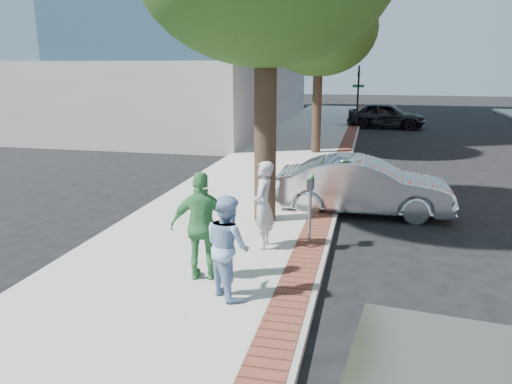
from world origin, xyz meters
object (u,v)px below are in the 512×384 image
(person_green, at_px, (203,226))
(bg_car, at_px, (386,115))
(person_officer, at_px, (228,246))
(person_gray, at_px, (263,205))
(parking_meter, at_px, (310,194))
(sedan_silver, at_px, (364,186))

(person_green, height_order, bg_car, person_green)
(person_officer, bearing_deg, person_gray, -47.90)
(parking_meter, distance_m, person_green, 2.77)
(bg_car, bearing_deg, person_officer, -179.83)
(parking_meter, bearing_deg, person_gray, -149.20)
(person_green, bearing_deg, parking_meter, -135.64)
(person_officer, relative_size, person_green, 0.88)
(parking_meter, height_order, person_green, person_green)
(bg_car, bearing_deg, sedan_silver, -175.87)
(person_gray, relative_size, bg_car, 0.39)
(sedan_silver, height_order, bg_car, bg_car)
(person_gray, bearing_deg, person_officer, -6.64)
(parking_meter, distance_m, person_gray, 1.05)
(parking_meter, xyz_separation_m, person_officer, (-0.98, -2.82, -0.21))
(person_officer, relative_size, sedan_silver, 0.37)
(parking_meter, relative_size, person_gray, 0.82)
(person_officer, bearing_deg, bg_car, -52.59)
(bg_car, bearing_deg, parking_meter, -178.19)
(person_green, bearing_deg, sedan_silver, -127.60)
(parking_meter, bearing_deg, sedan_silver, 70.32)
(person_green, distance_m, sedan_silver, 5.85)
(parking_meter, xyz_separation_m, sedan_silver, (1.05, 2.94, -0.46))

